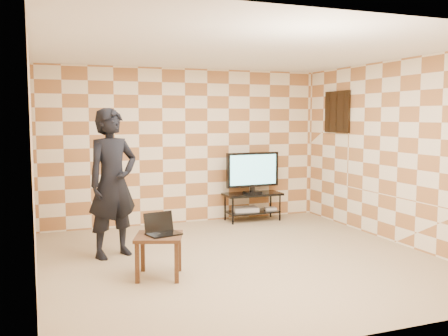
{
  "coord_description": "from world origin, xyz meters",
  "views": [
    {
      "loc": [
        -2.48,
        -5.9,
        1.87
      ],
      "look_at": [
        0.0,
        0.6,
        1.15
      ],
      "focal_mm": 40.0,
      "sensor_mm": 36.0,
      "label": 1
    }
  ],
  "objects_px": {
    "side_table": "(159,242)",
    "person": "(113,183)",
    "tv": "(253,171)",
    "tv_stand": "(252,200)"
  },
  "relations": [
    {
      "from": "tv_stand",
      "to": "person",
      "type": "xyz_separation_m",
      "value": [
        -2.68,
        -1.45,
        0.62
      ]
    },
    {
      "from": "tv_stand",
      "to": "person",
      "type": "height_order",
      "value": "person"
    },
    {
      "from": "tv_stand",
      "to": "side_table",
      "type": "xyz_separation_m",
      "value": [
        -2.32,
        -2.53,
        0.04
      ]
    },
    {
      "from": "person",
      "to": "tv_stand",
      "type": "bearing_deg",
      "value": 4.97
    },
    {
      "from": "side_table",
      "to": "person",
      "type": "xyz_separation_m",
      "value": [
        -0.36,
        1.08,
        0.58
      ]
    },
    {
      "from": "tv",
      "to": "person",
      "type": "xyz_separation_m",
      "value": [
        -2.68,
        -1.45,
        0.08
      ]
    },
    {
      "from": "tv_stand",
      "to": "person",
      "type": "distance_m",
      "value": 3.11
    },
    {
      "from": "person",
      "to": "side_table",
      "type": "bearing_deg",
      "value": -94.91
    },
    {
      "from": "side_table",
      "to": "person",
      "type": "height_order",
      "value": "person"
    },
    {
      "from": "tv_stand",
      "to": "tv",
      "type": "relative_size",
      "value": 1.03
    }
  ]
}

